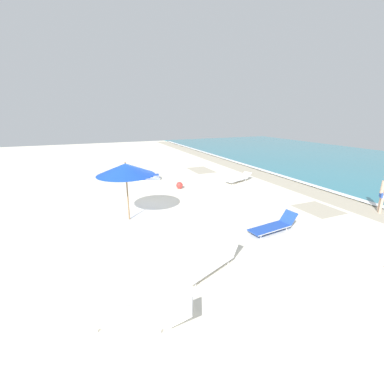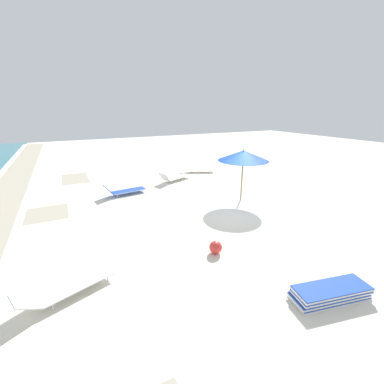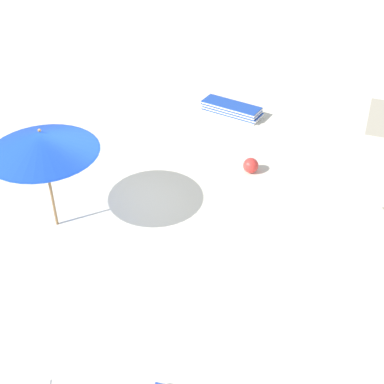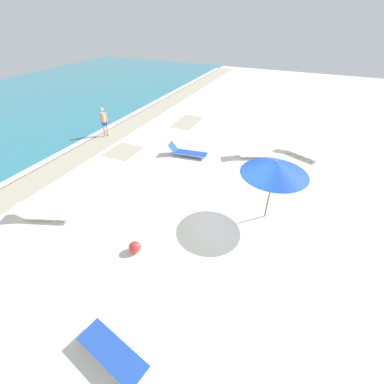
{
  "view_description": "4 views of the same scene",
  "coord_description": "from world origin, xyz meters",
  "px_view_note": "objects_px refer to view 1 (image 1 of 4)",
  "views": [
    {
      "loc": [
        11.44,
        -2.76,
        4.29
      ],
      "look_at": [
        0.68,
        1.85,
        0.7
      ],
      "focal_mm": 24.0,
      "sensor_mm": 36.0,
      "label": 1
    },
    {
      "loc": [
        -8.23,
        6.08,
        4.27
      ],
      "look_at": [
        0.98,
        1.47,
        0.85
      ],
      "focal_mm": 24.0,
      "sensor_mm": 36.0,
      "label": 2
    },
    {
      "loc": [
        8.92,
        4.78,
        7.73
      ],
      "look_at": [
        0.07,
        1.62,
        0.86
      ],
      "focal_mm": 50.0,
      "sensor_mm": 36.0,
      "label": 3
    },
    {
      "loc": [
        -6.87,
        -1.7,
        6.61
      ],
      "look_at": [
        0.56,
        1.59,
        0.71
      ],
      "focal_mm": 24.0,
      "sensor_mm": 36.0,
      "label": 4
    }
  ],
  "objects_px": {
    "sun_lounger_near_water_right": "(142,315)",
    "beachgoer_wading_adult": "(384,191)",
    "sun_lounger_near_water_left": "(238,179)",
    "sun_lounger_under_umbrella": "(274,226)",
    "lounger_stack": "(146,177)",
    "sun_lounger_beside_umbrella": "(211,261)",
    "beach_umbrella": "(126,169)",
    "beach_ball": "(180,185)"
  },
  "relations": [
    {
      "from": "sun_lounger_beside_umbrella",
      "to": "beach_ball",
      "type": "relative_size",
      "value": 5.62
    },
    {
      "from": "sun_lounger_beside_umbrella",
      "to": "sun_lounger_near_water_right",
      "type": "xyz_separation_m",
      "value": [
        1.26,
        -2.28,
        -0.01
      ]
    },
    {
      "from": "sun_lounger_near_water_left",
      "to": "sun_lounger_near_water_right",
      "type": "height_order",
      "value": "sun_lounger_near_water_right"
    },
    {
      "from": "beach_umbrella",
      "to": "beachgoer_wading_adult",
      "type": "relative_size",
      "value": 1.39
    },
    {
      "from": "beach_umbrella",
      "to": "sun_lounger_near_water_right",
      "type": "relative_size",
      "value": 1.12
    },
    {
      "from": "sun_lounger_near_water_right",
      "to": "beachgoer_wading_adult",
      "type": "relative_size",
      "value": 1.24
    },
    {
      "from": "sun_lounger_beside_umbrella",
      "to": "beachgoer_wading_adult",
      "type": "distance_m",
      "value": 9.12
    },
    {
      "from": "sun_lounger_near_water_left",
      "to": "sun_lounger_near_water_right",
      "type": "bearing_deg",
      "value": -62.25
    },
    {
      "from": "beachgoer_wading_adult",
      "to": "lounger_stack",
      "type": "bearing_deg",
      "value": 82.2
    },
    {
      "from": "sun_lounger_near_water_left",
      "to": "beach_ball",
      "type": "bearing_deg",
      "value": -110.13
    },
    {
      "from": "sun_lounger_beside_umbrella",
      "to": "sun_lounger_near_water_left",
      "type": "height_order",
      "value": "sun_lounger_beside_umbrella"
    },
    {
      "from": "sun_lounger_under_umbrella",
      "to": "sun_lounger_near_water_right",
      "type": "height_order",
      "value": "sun_lounger_under_umbrella"
    },
    {
      "from": "lounger_stack",
      "to": "sun_lounger_beside_umbrella",
      "type": "xyz_separation_m",
      "value": [
        10.97,
        -0.71,
        0.06
      ]
    },
    {
      "from": "sun_lounger_beside_umbrella",
      "to": "beach_ball",
      "type": "xyz_separation_m",
      "value": [
        -8.09,
        2.05,
        -0.02
      ]
    },
    {
      "from": "beach_umbrella",
      "to": "beachgoer_wading_adult",
      "type": "height_order",
      "value": "beach_umbrella"
    },
    {
      "from": "beach_umbrella",
      "to": "sun_lounger_near_water_right",
      "type": "bearing_deg",
      "value": -7.35
    },
    {
      "from": "beachgoer_wading_adult",
      "to": "beach_ball",
      "type": "distance_m",
      "value": 10.04
    },
    {
      "from": "sun_lounger_under_umbrella",
      "to": "sun_lounger_near_water_right",
      "type": "relative_size",
      "value": 0.97
    },
    {
      "from": "sun_lounger_under_umbrella",
      "to": "beachgoer_wading_adult",
      "type": "bearing_deg",
      "value": 79.59
    },
    {
      "from": "sun_lounger_beside_umbrella",
      "to": "sun_lounger_near_water_right",
      "type": "bearing_deg",
      "value": -84.16
    },
    {
      "from": "sun_lounger_under_umbrella",
      "to": "sun_lounger_beside_umbrella",
      "type": "height_order",
      "value": "sun_lounger_beside_umbrella"
    },
    {
      "from": "lounger_stack",
      "to": "sun_lounger_near_water_right",
      "type": "relative_size",
      "value": 0.9
    },
    {
      "from": "lounger_stack",
      "to": "sun_lounger_under_umbrella",
      "type": "xyz_separation_m",
      "value": [
        9.72,
        2.61,
        0.06
      ]
    },
    {
      "from": "sun_lounger_under_umbrella",
      "to": "sun_lounger_near_water_left",
      "type": "height_order",
      "value": "sun_lounger_under_umbrella"
    },
    {
      "from": "sun_lounger_beside_umbrella",
      "to": "beach_umbrella",
      "type": "bearing_deg",
      "value": 175.46
    },
    {
      "from": "sun_lounger_near_water_left",
      "to": "beachgoer_wading_adult",
      "type": "bearing_deg",
      "value": 1.66
    },
    {
      "from": "sun_lounger_near_water_left",
      "to": "sun_lounger_under_umbrella",
      "type": "bearing_deg",
      "value": -42.86
    },
    {
      "from": "sun_lounger_beside_umbrella",
      "to": "beachgoer_wading_adult",
      "type": "height_order",
      "value": "beachgoer_wading_adult"
    },
    {
      "from": "sun_lounger_under_umbrella",
      "to": "beach_ball",
      "type": "xyz_separation_m",
      "value": [
        -6.83,
        -1.26,
        -0.02
      ]
    },
    {
      "from": "sun_lounger_under_umbrella",
      "to": "sun_lounger_near_water_left",
      "type": "bearing_deg",
      "value": 150.2
    },
    {
      "from": "beach_umbrella",
      "to": "sun_lounger_near_water_left",
      "type": "bearing_deg",
      "value": 114.53
    },
    {
      "from": "sun_lounger_beside_umbrella",
      "to": "beachgoer_wading_adult",
      "type": "xyz_separation_m",
      "value": [
        -0.92,
        9.04,
        0.78
      ]
    },
    {
      "from": "beach_umbrella",
      "to": "beach_ball",
      "type": "height_order",
      "value": "beach_umbrella"
    },
    {
      "from": "lounger_stack",
      "to": "beachgoer_wading_adult",
      "type": "bearing_deg",
      "value": 51.56
    },
    {
      "from": "lounger_stack",
      "to": "sun_lounger_near_water_left",
      "type": "bearing_deg",
      "value": 74.07
    },
    {
      "from": "lounger_stack",
      "to": "beach_ball",
      "type": "relative_size",
      "value": 4.98
    },
    {
      "from": "beach_umbrella",
      "to": "beach_ball",
      "type": "relative_size",
      "value": 6.21
    },
    {
      "from": "sun_lounger_under_umbrella",
      "to": "beach_ball",
      "type": "relative_size",
      "value": 5.36
    },
    {
      "from": "sun_lounger_near_water_left",
      "to": "beach_ball",
      "type": "xyz_separation_m",
      "value": [
        -0.0,
        -4.13,
        -0.01
      ]
    },
    {
      "from": "sun_lounger_near_water_left",
      "to": "sun_lounger_near_water_right",
      "type": "distance_m",
      "value": 12.61
    },
    {
      "from": "beach_umbrella",
      "to": "sun_lounger_under_umbrella",
      "type": "xyz_separation_m",
      "value": [
        3.31,
        4.85,
        -1.93
      ]
    },
    {
      "from": "lounger_stack",
      "to": "sun_lounger_near_water_left",
      "type": "relative_size",
      "value": 0.88
    }
  ]
}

